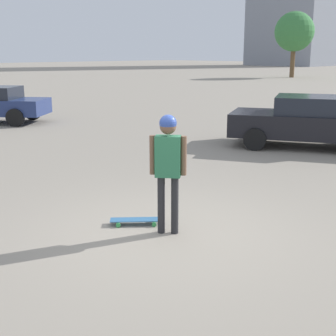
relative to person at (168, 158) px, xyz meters
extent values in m
plane|color=gray|center=(0.00, 0.00, -1.16)|extent=(220.00, 220.00, 0.00)
cylinder|color=#262628|center=(-0.08, -0.06, -0.72)|extent=(0.11, 0.11, 0.88)
cylinder|color=#262628|center=(0.08, 0.06, -0.72)|extent=(0.11, 0.11, 0.88)
cube|color=#2D724C|center=(0.00, 0.00, 0.02)|extent=(0.41, 0.38, 0.60)
cylinder|color=brown|center=(-0.18, -0.14, 0.04)|extent=(0.09, 0.09, 0.57)
cylinder|color=brown|center=(0.18, 0.14, 0.04)|extent=(0.09, 0.09, 0.57)
sphere|color=brown|center=(0.00, 0.00, 0.46)|extent=(0.24, 0.24, 0.24)
sphere|color=#2D4799|center=(0.00, 0.00, 0.50)|extent=(0.25, 0.25, 0.25)
cube|color=#336693|center=(-0.60, -0.11, -1.08)|extent=(0.70, 0.74, 0.01)
cylinder|color=green|center=(-0.70, -0.39, -1.12)|extent=(0.07, 0.07, 0.07)
cylinder|color=green|center=(-0.87, -0.24, -1.12)|extent=(0.07, 0.07, 0.07)
cylinder|color=green|center=(-0.33, 0.02, -1.12)|extent=(0.07, 0.07, 0.07)
cylinder|color=green|center=(-0.50, 0.18, -1.12)|extent=(0.07, 0.07, 0.07)
cube|color=black|center=(-1.92, 7.42, -0.52)|extent=(4.55, 3.60, 0.65)
cube|color=#1E232D|center=(-1.83, 7.47, 0.05)|extent=(2.44, 2.37, 0.49)
cylinder|color=black|center=(-2.62, 5.99, -0.85)|extent=(0.64, 0.46, 0.62)
cylinder|color=black|center=(-3.50, 7.65, -0.85)|extent=(0.64, 0.46, 0.62)
cylinder|color=black|center=(-11.27, 3.35, -0.83)|extent=(0.63, 0.57, 0.66)
cylinder|color=black|center=(-12.35, 4.66, -0.83)|extent=(0.63, 0.57, 0.66)
cylinder|color=brown|center=(-22.10, 40.68, 0.49)|extent=(0.48, 0.48, 3.29)
sphere|color=#387A3D|center=(-22.10, 40.68, 3.58)|extent=(4.11, 4.11, 4.11)
camera|label=1|loc=(4.68, -4.65, 1.49)|focal=50.00mm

